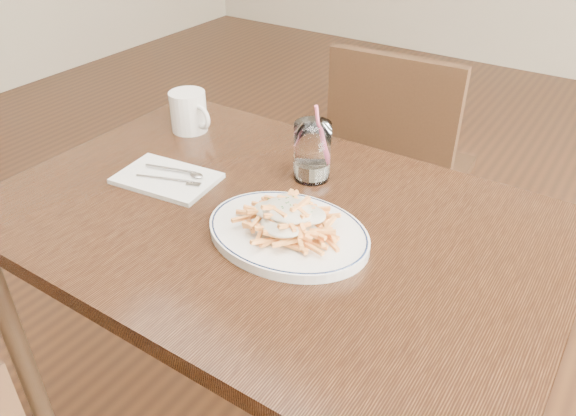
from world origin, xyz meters
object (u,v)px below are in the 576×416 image
Objects in this scene: chair_far at (396,161)px; coffee_mug at (189,112)px; loaded_fries at (288,215)px; water_glass at (312,154)px; table at (271,244)px; fries_plate at (288,232)px.

chair_far is 6.53× the size of coffee_mug.
water_glass reaches higher than loaded_fries.
table is 5.81× the size of loaded_fries.
loaded_fries is at bearing -69.54° from water_glass.
coffee_mug is at bearing 151.72° from loaded_fries.
chair_far is at bearing 98.00° from loaded_fries.
water_glass reaches higher than coffee_mug.
water_glass reaches higher than fries_plate.
fries_plate is 3.01× the size of coffee_mug.
fries_plate is (0.08, -0.05, 0.09)m from table.
table is at bearing -86.98° from chair_far.
fries_plate is 2.22× the size of water_glass.
chair_far is at bearing 93.02° from table.
chair_far reaches higher than fries_plate.
table is 0.13m from fries_plate.
coffee_mug reaches higher than fries_plate.
water_glass is at bearing -5.06° from coffee_mug.
chair_far is 2.17× the size of fries_plate.
table is 0.49m from coffee_mug.
chair_far is at bearing 98.00° from fries_plate.
water_glass is at bearing 110.46° from loaded_fries.
loaded_fries is (0.12, -0.84, 0.29)m from chair_far.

